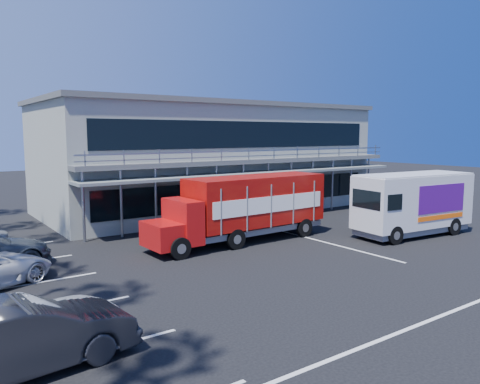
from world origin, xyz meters
TOP-DOWN VIEW (x-y plane):
  - ground at (0.00, 0.00)m, footprint 120.00×120.00m
  - building at (3.00, 14.94)m, footprint 22.40×12.00m
  - red_truck at (-1.01, 4.98)m, footprint 9.51×2.56m
  - white_van at (6.80, 1.05)m, footprint 6.78×2.92m
  - parked_car_a at (-12.50, -2.00)m, footprint 5.35×3.46m
  - parked_car_b at (-12.50, -2.50)m, footprint 5.08×2.20m

SIDE VIEW (x-z plane):
  - ground at x=0.00m, z-range 0.00..0.00m
  - parked_car_b at x=-12.50m, z-range 0.00..1.63m
  - parked_car_a at x=-12.50m, z-range 0.00..1.69m
  - white_van at x=6.80m, z-range 0.10..3.31m
  - red_truck at x=-1.01m, z-range 0.15..3.33m
  - building at x=3.00m, z-range 0.01..7.31m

